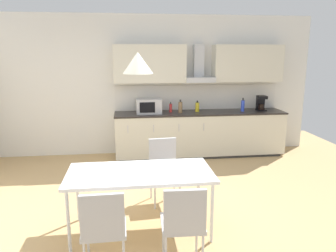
% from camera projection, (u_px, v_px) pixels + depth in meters
% --- Properties ---
extents(ground_plane, '(8.75, 8.19, 0.02)m').
position_uv_depth(ground_plane, '(152.00, 216.00, 4.18)').
color(ground_plane, tan).
extents(wall_back, '(7.00, 0.10, 2.75)m').
position_uv_depth(wall_back, '(140.00, 86.00, 6.57)').
color(wall_back, silver).
rests_on(wall_back, ground_plane).
extents(kitchen_counter, '(3.35, 0.68, 0.88)m').
position_uv_depth(kitchen_counter, '(200.00, 133.00, 6.55)').
color(kitchen_counter, '#333333').
rests_on(kitchen_counter, ground_plane).
extents(backsplash_tile, '(3.33, 0.02, 0.50)m').
position_uv_depth(backsplash_tile, '(197.00, 97.00, 6.71)').
color(backsplash_tile, silver).
rests_on(backsplash_tile, kitchen_counter).
extents(upper_wall_cabinets, '(3.33, 0.40, 0.72)m').
position_uv_depth(upper_wall_cabinets, '(199.00, 64.00, 6.40)').
color(upper_wall_cabinets, beige).
extents(microwave, '(0.48, 0.35, 0.28)m').
position_uv_depth(microwave, '(149.00, 106.00, 6.30)').
color(microwave, '#ADADB2').
rests_on(microwave, kitchen_counter).
extents(coffee_maker, '(0.18, 0.19, 0.30)m').
position_uv_depth(coffee_maker, '(261.00, 103.00, 6.60)').
color(coffee_maker, black).
rests_on(coffee_maker, kitchen_counter).
extents(bottle_brown, '(0.08, 0.08, 0.26)m').
position_uv_depth(bottle_brown, '(180.00, 107.00, 6.34)').
color(bottle_brown, brown).
rests_on(bottle_brown, kitchen_counter).
extents(bottle_red, '(0.06, 0.06, 0.20)m').
position_uv_depth(bottle_red, '(171.00, 108.00, 6.41)').
color(bottle_red, red).
rests_on(bottle_red, kitchen_counter).
extents(bottle_yellow, '(0.08, 0.08, 0.22)m').
position_uv_depth(bottle_yellow, '(197.00, 107.00, 6.48)').
color(bottle_yellow, yellow).
rests_on(bottle_yellow, kitchen_counter).
extents(bottle_blue, '(0.07, 0.07, 0.27)m').
position_uv_depth(bottle_blue, '(243.00, 106.00, 6.51)').
color(bottle_blue, blue).
rests_on(bottle_blue, kitchen_counter).
extents(dining_table, '(1.62, 0.79, 0.73)m').
position_uv_depth(dining_table, '(140.00, 175.00, 3.68)').
color(dining_table, white).
rests_on(dining_table, ground_plane).
extents(chair_far_right, '(0.43, 0.43, 0.87)m').
position_uv_depth(chair_far_right, '(164.00, 164.00, 4.50)').
color(chair_far_right, '#B2B2B7').
rests_on(chair_far_right, ground_plane).
extents(chair_near_right, '(0.42, 0.42, 0.87)m').
position_uv_depth(chair_near_right, '(183.00, 220.00, 3.00)').
color(chair_near_right, '#B2B2B7').
rests_on(chair_near_right, ground_plane).
extents(chair_near_left, '(0.41, 0.41, 0.87)m').
position_uv_depth(chair_near_left, '(103.00, 225.00, 2.91)').
color(chair_near_left, '#B2B2B7').
rests_on(chair_near_left, ground_plane).
extents(pendant_lamp, '(0.32, 0.32, 0.22)m').
position_uv_depth(pendant_lamp, '(138.00, 63.00, 3.40)').
color(pendant_lamp, silver).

